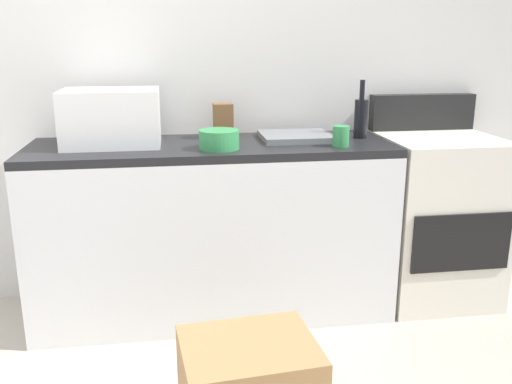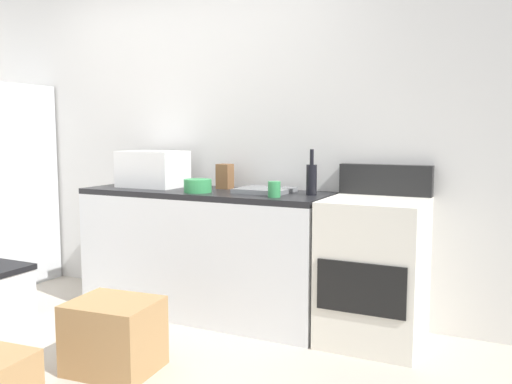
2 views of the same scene
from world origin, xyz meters
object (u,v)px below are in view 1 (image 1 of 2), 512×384
at_px(stove_oven, 434,215).
at_px(knife_block, 223,121).
at_px(microwave, 112,117).
at_px(mixing_bowl, 219,139).
at_px(coffee_mug, 341,136).
at_px(wine_bottle, 361,117).

bearing_deg(stove_oven, knife_block, 172.45).
xyz_separation_m(stove_oven, microwave, (-1.70, 0.03, 0.57)).
bearing_deg(microwave, knife_block, 12.18).
distance_m(stove_oven, microwave, 1.79).
xyz_separation_m(stove_oven, mixing_bowl, (-1.19, -0.14, 0.48)).
xyz_separation_m(microwave, coffee_mug, (1.09, -0.20, -0.09)).
distance_m(wine_bottle, knife_block, 0.72).
bearing_deg(wine_bottle, mixing_bowl, -166.07).
bearing_deg(coffee_mug, mixing_bowl, 177.34).
relative_size(wine_bottle, coffee_mug, 3.00).
distance_m(stove_oven, mixing_bowl, 1.29).
xyz_separation_m(stove_oven, coffee_mug, (-0.61, -0.17, 0.48)).
relative_size(coffee_mug, knife_block, 0.56).
height_order(stove_oven, wine_bottle, wine_bottle).
bearing_deg(microwave, stove_oven, -1.09).
bearing_deg(knife_block, coffee_mug, -30.92).
bearing_deg(coffee_mug, microwave, 169.44).
bearing_deg(knife_block, mixing_bowl, -99.11).
xyz_separation_m(microwave, mixing_bowl, (0.51, -0.18, -0.09)).
bearing_deg(wine_bottle, stove_oven, -5.76).
bearing_deg(knife_block, wine_bottle, -8.63).
relative_size(microwave, knife_block, 2.56).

